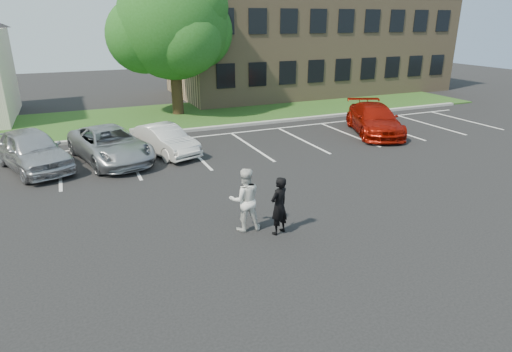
{
  "coord_description": "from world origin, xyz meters",
  "views": [
    {
      "loc": [
        -4.87,
        -10.15,
        5.72
      ],
      "look_at": [
        0.0,
        1.0,
        1.25
      ],
      "focal_mm": 30.0,
      "sensor_mm": 36.0,
      "label": 1
    }
  ],
  "objects_px": {
    "car_white_sedan": "(164,140)",
    "car_red_compact": "(374,119)",
    "tree": "(174,26)",
    "car_silver_west": "(32,150)",
    "man_black_suit": "(279,206)",
    "man_white_shirt": "(245,200)",
    "car_silver_minivan": "(110,145)",
    "office_building": "(310,39)"
  },
  "relations": [
    {
      "from": "car_white_sedan",
      "to": "car_red_compact",
      "type": "bearing_deg",
      "value": -23.4
    },
    {
      "from": "tree",
      "to": "car_silver_west",
      "type": "relative_size",
      "value": 1.85
    },
    {
      "from": "man_black_suit",
      "to": "car_white_sedan",
      "type": "relative_size",
      "value": 0.43
    },
    {
      "from": "man_black_suit",
      "to": "car_silver_west",
      "type": "bearing_deg",
      "value": -76.78
    },
    {
      "from": "car_white_sedan",
      "to": "car_red_compact",
      "type": "xyz_separation_m",
      "value": [
        10.96,
        -0.75,
        0.11
      ]
    },
    {
      "from": "man_white_shirt",
      "to": "car_silver_west",
      "type": "xyz_separation_m",
      "value": [
        -5.82,
        8.32,
        -0.12
      ]
    },
    {
      "from": "man_black_suit",
      "to": "car_white_sedan",
      "type": "height_order",
      "value": "man_black_suit"
    },
    {
      "from": "man_white_shirt",
      "to": "car_silver_minivan",
      "type": "xyz_separation_m",
      "value": [
        -2.83,
        8.21,
        -0.21
      ]
    },
    {
      "from": "office_building",
      "to": "car_white_sedan",
      "type": "distance_m",
      "value": 20.71
    },
    {
      "from": "tree",
      "to": "man_white_shirt",
      "type": "height_order",
      "value": "tree"
    },
    {
      "from": "tree",
      "to": "car_silver_west",
      "type": "xyz_separation_m",
      "value": [
        -7.99,
        -8.15,
        -4.54
      ]
    },
    {
      "from": "man_white_shirt",
      "to": "car_silver_west",
      "type": "distance_m",
      "value": 10.15
    },
    {
      "from": "man_black_suit",
      "to": "car_white_sedan",
      "type": "distance_m",
      "value": 8.96
    },
    {
      "from": "car_silver_minivan",
      "to": "man_white_shirt",
      "type": "bearing_deg",
      "value": -84.83
    },
    {
      "from": "man_white_shirt",
      "to": "car_silver_minivan",
      "type": "bearing_deg",
      "value": -61.41
    },
    {
      "from": "car_silver_minivan",
      "to": "car_red_compact",
      "type": "bearing_deg",
      "value": -16.86
    },
    {
      "from": "office_building",
      "to": "car_silver_west",
      "type": "height_order",
      "value": "office_building"
    },
    {
      "from": "man_white_shirt",
      "to": "man_black_suit",
      "type": "bearing_deg",
      "value": 152.22
    },
    {
      "from": "man_black_suit",
      "to": "office_building",
      "type": "bearing_deg",
      "value": -145.11
    },
    {
      "from": "man_black_suit",
      "to": "car_red_compact",
      "type": "xyz_separation_m",
      "value": [
        9.66,
        8.11,
        -0.09
      ]
    },
    {
      "from": "car_white_sedan",
      "to": "car_silver_west",
      "type": "bearing_deg",
      "value": 159.96
    },
    {
      "from": "office_building",
      "to": "tree",
      "type": "relative_size",
      "value": 2.55
    },
    {
      "from": "car_silver_minivan",
      "to": "car_silver_west",
      "type": "bearing_deg",
      "value": 164.04
    },
    {
      "from": "office_building",
      "to": "car_silver_west",
      "type": "xyz_separation_m",
      "value": [
        -20.53,
        -13.52,
        -3.35
      ]
    },
    {
      "from": "car_silver_west",
      "to": "car_red_compact",
      "type": "distance_m",
      "value": 16.27
    },
    {
      "from": "car_silver_west",
      "to": "office_building",
      "type": "bearing_deg",
      "value": 12.58
    },
    {
      "from": "man_white_shirt",
      "to": "car_silver_west",
      "type": "relative_size",
      "value": 0.39
    },
    {
      "from": "tree",
      "to": "man_black_suit",
      "type": "xyz_separation_m",
      "value": [
        -1.39,
        -17.07,
        -4.5
      ]
    },
    {
      "from": "car_silver_west",
      "to": "car_silver_minivan",
      "type": "distance_m",
      "value": 2.99
    },
    {
      "from": "tree",
      "to": "car_red_compact",
      "type": "xyz_separation_m",
      "value": [
        8.26,
        -8.96,
        -4.59
      ]
    },
    {
      "from": "car_silver_west",
      "to": "car_red_compact",
      "type": "xyz_separation_m",
      "value": [
        16.25,
        -0.81,
        -0.05
      ]
    },
    {
      "from": "office_building",
      "to": "man_white_shirt",
      "type": "xyz_separation_m",
      "value": [
        -14.71,
        -21.85,
        -3.23
      ]
    },
    {
      "from": "man_white_shirt",
      "to": "car_white_sedan",
      "type": "xyz_separation_m",
      "value": [
        -0.52,
        8.27,
        -0.28
      ]
    },
    {
      "from": "car_silver_minivan",
      "to": "car_red_compact",
      "type": "height_order",
      "value": "car_red_compact"
    },
    {
      "from": "office_building",
      "to": "man_black_suit",
      "type": "xyz_separation_m",
      "value": [
        -13.93,
        -22.44,
        -3.31
      ]
    },
    {
      "from": "man_black_suit",
      "to": "car_silver_minivan",
      "type": "distance_m",
      "value": 9.52
    },
    {
      "from": "man_white_shirt",
      "to": "car_red_compact",
      "type": "relative_size",
      "value": 0.36
    },
    {
      "from": "car_silver_west",
      "to": "car_red_compact",
      "type": "height_order",
      "value": "car_silver_west"
    },
    {
      "from": "car_silver_west",
      "to": "man_black_suit",
      "type": "bearing_deg",
      "value": -74.3
    },
    {
      "from": "man_white_shirt",
      "to": "car_red_compact",
      "type": "height_order",
      "value": "man_white_shirt"
    },
    {
      "from": "man_white_shirt",
      "to": "car_white_sedan",
      "type": "bearing_deg",
      "value": -76.84
    },
    {
      "from": "office_building",
      "to": "car_silver_minivan",
      "type": "distance_m",
      "value": 22.49
    }
  ]
}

